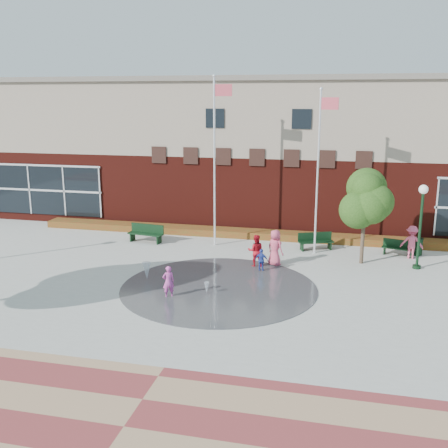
% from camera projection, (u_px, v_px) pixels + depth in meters
% --- Properties ---
extents(ground, '(120.00, 120.00, 0.00)m').
position_uv_depth(ground, '(200.00, 316.00, 19.58)').
color(ground, '#666056').
rests_on(ground, ground).
extents(plaza_concrete, '(46.00, 18.00, 0.01)m').
position_uv_depth(plaza_concrete, '(224.00, 280.00, 23.37)').
color(plaza_concrete, '#A8A8A0').
rests_on(plaza_concrete, ground).
extents(paver_band, '(46.00, 6.00, 0.01)m').
position_uv_depth(paver_band, '(124.00, 427.00, 12.95)').
color(paver_band, maroon).
rests_on(paver_band, ground).
extents(splash_pad, '(8.40, 8.40, 0.01)m').
position_uv_depth(splash_pad, '(219.00, 288.00, 22.42)').
color(splash_pad, '#383A3D').
rests_on(splash_pad, ground).
extents(library_building, '(44.40, 10.40, 9.20)m').
position_uv_depth(library_building, '(269.00, 149.00, 35.05)').
color(library_building, '#4C130D').
rests_on(library_building, ground).
extents(flower_bed, '(26.00, 1.20, 0.40)m').
position_uv_depth(flower_bed, '(253.00, 238.00, 30.57)').
color(flower_bed, '#A91C10').
rests_on(flower_bed, ground).
extents(flagpole_left, '(1.07, 0.24, 9.13)m').
position_uv_depth(flagpole_left, '(215.00, 153.00, 27.76)').
color(flagpole_left, white).
rests_on(flagpole_left, ground).
extents(flagpole_right, '(0.97, 0.48, 8.45)m').
position_uv_depth(flagpole_right, '(319.00, 163.00, 26.37)').
color(flagpole_right, white).
rests_on(flagpole_right, ground).
extents(lamp_right, '(0.43, 0.43, 4.05)m').
position_uv_depth(lamp_right, '(421.00, 217.00, 24.40)').
color(lamp_right, black).
rests_on(lamp_right, ground).
extents(bench_left, '(2.09, 0.84, 1.02)m').
position_uv_depth(bench_left, '(146.00, 237.00, 29.46)').
color(bench_left, black).
rests_on(bench_left, ground).
extents(bench_mid, '(1.93, 1.19, 0.94)m').
position_uv_depth(bench_mid, '(316.00, 245.00, 27.98)').
color(bench_mid, black).
rests_on(bench_mid, ground).
extents(bench_right, '(1.69, 0.85, 0.82)m').
position_uv_depth(bench_right, '(398.00, 251.00, 26.98)').
color(bench_right, black).
rests_on(bench_right, ground).
extents(trash_can, '(0.56, 0.56, 0.91)m').
position_uv_depth(trash_can, '(417.00, 246.00, 27.07)').
color(trash_can, black).
rests_on(trash_can, ground).
extents(tree_mid, '(2.63, 2.63, 4.43)m').
position_uv_depth(tree_mid, '(365.00, 199.00, 25.03)').
color(tree_mid, '#403024').
rests_on(tree_mid, ground).
extents(water_jet_a, '(0.40, 0.40, 0.78)m').
position_uv_depth(water_jet_a, '(147.00, 280.00, 23.46)').
color(water_jet_a, white).
rests_on(water_jet_a, ground).
extents(water_jet_b, '(0.22, 0.22, 0.49)m').
position_uv_depth(water_jet_b, '(207.00, 294.00, 21.73)').
color(water_jet_b, white).
rests_on(water_jet_b, ground).
extents(child_splash, '(0.58, 0.52, 1.33)m').
position_uv_depth(child_splash, '(168.00, 282.00, 21.28)').
color(child_splash, '#CE48AA').
rests_on(child_splash, ground).
extents(adult_red, '(0.87, 0.73, 1.58)m').
position_uv_depth(adult_red, '(256.00, 251.00, 25.16)').
color(adult_red, red).
rests_on(adult_red, ground).
extents(adult_pink, '(1.03, 0.94, 1.77)m').
position_uv_depth(adult_pink, '(275.00, 248.00, 25.31)').
color(adult_pink, '#D54C6B').
rests_on(adult_pink, ground).
extents(child_blue, '(0.67, 0.35, 1.09)m').
position_uv_depth(child_blue, '(261.00, 260.00, 24.49)').
color(child_blue, '#2E42A7').
rests_on(child_blue, ground).
extents(person_bench, '(1.18, 0.78, 1.71)m').
position_uv_depth(person_bench, '(412.00, 242.00, 26.38)').
color(person_bench, '#E35378').
rests_on(person_bench, ground).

